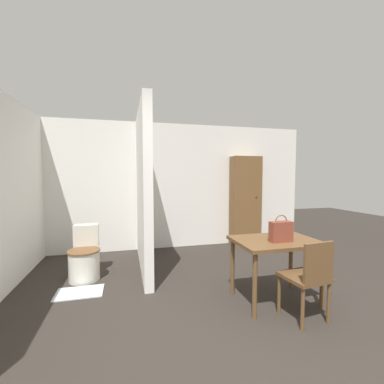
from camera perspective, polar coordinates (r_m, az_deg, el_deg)
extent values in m
plane|color=#2D2823|center=(2.34, 15.29, -35.49)|extent=(16.00, 16.00, 0.00)
cube|color=white|center=(5.25, -4.43, 1.33)|extent=(5.71, 0.12, 2.50)
cube|color=white|center=(4.14, -10.83, 0.61)|extent=(0.12, 1.97, 2.50)
cube|color=brown|center=(3.18, 18.09, -10.37)|extent=(0.95, 0.68, 0.04)
cylinder|color=brown|center=(2.87, 13.77, -19.59)|extent=(0.05, 0.05, 0.69)
cylinder|color=brown|center=(3.31, 26.99, -16.60)|extent=(0.05, 0.05, 0.69)
cylinder|color=brown|center=(3.34, 8.99, -16.09)|extent=(0.05, 0.05, 0.69)
cylinder|color=brown|center=(3.73, 21.07, -14.14)|extent=(0.05, 0.05, 0.69)
cube|color=brown|center=(2.99, 23.55, -16.93)|extent=(0.43, 0.43, 0.04)
cube|color=brown|center=(2.81, 26.32, -13.86)|extent=(0.35, 0.07, 0.39)
cylinder|color=brown|center=(3.09, 18.77, -20.67)|extent=(0.04, 0.04, 0.41)
cylinder|color=brown|center=(3.29, 23.48, -19.18)|extent=(0.04, 0.04, 0.41)
cylinder|color=brown|center=(2.87, 23.36, -22.80)|extent=(0.04, 0.04, 0.41)
cylinder|color=brown|center=(3.09, 28.09, -20.93)|extent=(0.04, 0.04, 0.41)
cylinder|color=silver|center=(4.04, -22.83, -14.88)|extent=(0.41, 0.41, 0.40)
cylinder|color=brown|center=(3.98, -22.91, -11.96)|extent=(0.44, 0.44, 0.02)
cube|color=silver|center=(4.21, -22.42, -8.92)|extent=(0.35, 0.18, 0.33)
cube|color=brown|center=(3.07, 19.15, -8.32)|extent=(0.25, 0.10, 0.23)
torus|color=brown|center=(3.05, 19.20, -6.22)|extent=(0.15, 0.01, 0.15)
cube|color=brown|center=(5.52, 11.76, -1.93)|extent=(0.60, 0.32, 1.86)
sphere|color=black|center=(5.44, 14.14, -1.07)|extent=(0.02, 0.02, 0.02)
cube|color=#B2BCC6|center=(3.72, -23.73, -19.78)|extent=(0.56, 0.37, 0.01)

